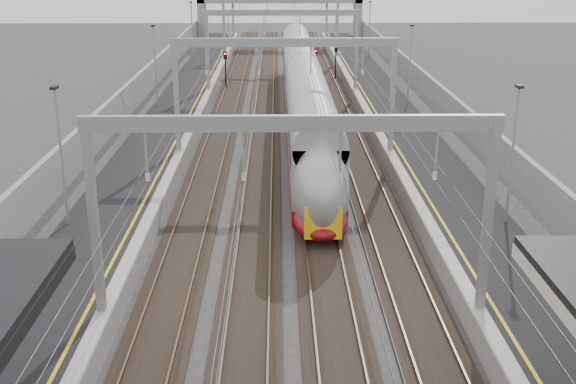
{
  "coord_description": "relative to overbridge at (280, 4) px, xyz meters",
  "views": [
    {
      "loc": [
        -0.45,
        0.48,
        12.42
      ],
      "look_at": [
        0.0,
        29.6,
        2.56
      ],
      "focal_mm": 45.0,
      "sensor_mm": 36.0,
      "label": 1
    }
  ],
  "objects": [
    {
      "name": "platform_left",
      "position": [
        -8.0,
        -55.0,
        -4.81
      ],
      "size": [
        4.0,
        120.0,
        1.0
      ],
      "primitive_type": "cube",
      "color": "black",
      "rests_on": "ground"
    },
    {
      "name": "platform_right",
      "position": [
        8.0,
        -55.0,
        -4.81
      ],
      "size": [
        4.0,
        120.0,
        1.0
      ],
      "primitive_type": "cube",
      "color": "black",
      "rests_on": "ground"
    },
    {
      "name": "tracks",
      "position": [
        0.0,
        -55.0,
        -5.26
      ],
      "size": [
        11.4,
        140.0,
        0.2
      ],
      "color": "black",
      "rests_on": "ground"
    },
    {
      "name": "overhead_line",
      "position": [
        0.0,
        -48.38,
        0.83
      ],
      "size": [
        13.0,
        140.0,
        6.6
      ],
      "color": "#909398",
      "rests_on": "platform_left"
    },
    {
      "name": "overbridge",
      "position": [
        0.0,
        0.0,
        0.0
      ],
      "size": [
        22.0,
        2.2,
        6.9
      ],
      "color": "gray",
      "rests_on": "ground"
    },
    {
      "name": "wall_left",
      "position": [
        -11.2,
        -55.0,
        -3.71
      ],
      "size": [
        0.3,
        120.0,
        3.2
      ],
      "primitive_type": "cube",
      "color": "gray",
      "rests_on": "ground"
    },
    {
      "name": "wall_right",
      "position": [
        11.2,
        -55.0,
        -3.71
      ],
      "size": [
        0.3,
        120.0,
        3.2
      ],
      "primitive_type": "cube",
      "color": "gray",
      "rests_on": "ground"
    },
    {
      "name": "train",
      "position": [
        1.5,
        -48.78,
        -3.29
      ],
      "size": [
        2.6,
        47.3,
        4.11
      ],
      "color": "maroon",
      "rests_on": "ground"
    },
    {
      "name": "signal_green",
      "position": [
        -5.2,
        -32.67,
        -2.89
      ],
      "size": [
        0.32,
        0.32,
        3.48
      ],
      "color": "black",
      "rests_on": "ground"
    },
    {
      "name": "signal_red_near",
      "position": [
        3.2,
        -30.86,
        -2.89
      ],
      "size": [
        0.32,
        0.32,
        3.48
      ],
      "color": "black",
      "rests_on": "ground"
    },
    {
      "name": "signal_red_far",
      "position": [
        5.4,
        -27.7,
        -2.89
      ],
      "size": [
        0.32,
        0.32,
        3.48
      ],
      "color": "black",
      "rests_on": "ground"
    }
  ]
}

